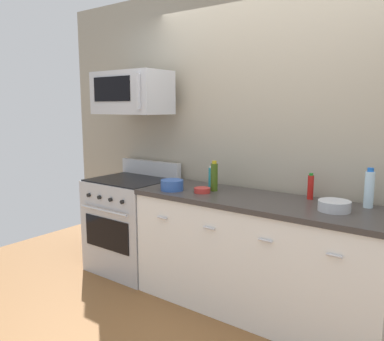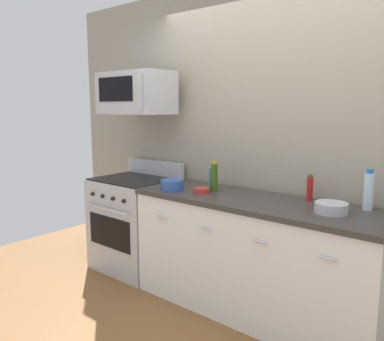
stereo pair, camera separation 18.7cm
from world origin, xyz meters
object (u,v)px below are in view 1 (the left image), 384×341
at_px(bottle_dish_soap, 212,178).
at_px(bowl_steel_prep, 334,205).
at_px(bowl_red_small, 202,190).
at_px(range_oven, 132,224).
at_px(bottle_water_clear, 369,189).
at_px(bowl_blue_mixing, 172,185).
at_px(microwave, 132,93).
at_px(bottle_hot_sauce_red, 311,187).
at_px(bottle_olive_oil, 214,177).

xyz_separation_m(bottle_dish_soap, bowl_steel_prep, (1.07, -0.11, -0.06)).
bearing_deg(bowl_red_small, range_oven, 174.91).
xyz_separation_m(bottle_water_clear, bowl_steel_prep, (-0.16, -0.23, -0.10)).
bearing_deg(bottle_water_clear, bowl_blue_mixing, -165.85).
xyz_separation_m(microwave, bowl_steel_prep, (1.96, -0.06, -0.79)).
height_order(bottle_dish_soap, bottle_hot_sauce_red, same).
relative_size(bowl_red_small, bowl_blue_mixing, 0.70).
bearing_deg(microwave, bottle_olive_oil, -0.59).
bearing_deg(bottle_water_clear, bowl_red_small, -166.23).
distance_m(bottle_dish_soap, bottle_hot_sauce_red, 0.83).
bearing_deg(range_oven, bottle_dish_soap, 5.67).
bearing_deg(bottle_olive_oil, microwave, 179.41).
bearing_deg(bowl_red_small, bowl_blue_mixing, -164.10).
distance_m(bottle_dish_soap, bowl_steel_prep, 1.08).
bearing_deg(bottle_dish_soap, bowl_red_small, -83.57).
relative_size(bottle_hot_sauce_red, bowl_red_small, 1.50).
height_order(range_oven, bottle_water_clear, bottle_water_clear).
xyz_separation_m(bottle_water_clear, bottle_hot_sauce_red, (-0.42, 0.01, -0.04)).
bearing_deg(bowl_blue_mixing, microwave, 162.95).
distance_m(bottle_olive_oil, bowl_steel_prep, 1.02).
height_order(bottle_hot_sauce_red, bowl_blue_mixing, bottle_hot_sauce_red).
bearing_deg(bottle_hot_sauce_red, range_oven, -172.61).
relative_size(microwave, bowl_steel_prep, 3.43).
xyz_separation_m(microwave, bowl_red_small, (0.91, -0.13, -0.81)).
bearing_deg(bowl_blue_mixing, bottle_dish_soap, 45.39).
height_order(bottle_water_clear, bottle_hot_sauce_red, bottle_water_clear).
bearing_deg(bottle_olive_oil, bowl_blue_mixing, -147.73).
xyz_separation_m(range_oven, microwave, (0.00, 0.04, 1.28)).
relative_size(bottle_olive_oil, bowl_red_small, 1.89).
bearing_deg(range_oven, bottle_olive_oil, 2.10).
bearing_deg(bowl_steel_prep, bottle_dish_soap, 174.37).
distance_m(bottle_hot_sauce_red, bowl_blue_mixing, 1.12).
xyz_separation_m(bottle_olive_oil, bottle_dish_soap, (-0.06, 0.05, -0.03)).
relative_size(bottle_olive_oil, bottle_dish_soap, 1.27).
relative_size(bottle_olive_oil, bowl_blue_mixing, 1.32).
distance_m(bottle_olive_oil, bowl_red_small, 0.16).
distance_m(bottle_hot_sauce_red, bowl_red_small, 0.86).
bearing_deg(bowl_blue_mixing, bottle_olive_oil, 32.27).
bearing_deg(bottle_dish_soap, range_oven, -174.33).
bearing_deg(bowl_red_small, bottle_dish_soap, 96.43).
relative_size(bottle_water_clear, bowl_steel_prep, 1.30).
distance_m(bottle_dish_soap, bottle_water_clear, 1.24).
height_order(range_oven, bottle_hot_sauce_red, bottle_hot_sauce_red).
distance_m(range_oven, bottle_dish_soap, 1.05).
distance_m(bottle_water_clear, bowl_steel_prep, 0.30).
bearing_deg(microwave, bowl_blue_mixing, -17.05).
xyz_separation_m(bottle_olive_oil, bowl_steel_prep, (1.01, -0.05, -0.08)).
xyz_separation_m(range_oven, bowl_red_small, (0.91, -0.08, 0.47)).
bearing_deg(bottle_olive_oil, bowl_steel_prep, -2.93).
bearing_deg(bowl_steel_prep, bottle_hot_sauce_red, 136.77).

